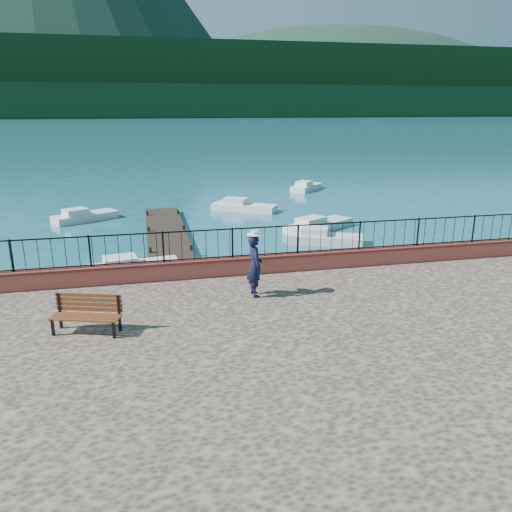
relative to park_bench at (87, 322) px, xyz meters
name	(u,v)px	position (x,y,z in m)	size (l,w,h in m)	color
ground	(269,360)	(4.53, -0.16, -1.48)	(2000.00, 2000.00, 0.00)	#19596B
parapet	(242,265)	(4.53, 3.54, 0.01)	(28.00, 0.46, 0.58)	#B14940
railing	(242,243)	(4.53, 3.54, 0.77)	(27.00, 0.05, 0.95)	black
dock	(168,243)	(2.53, 11.84, -1.33)	(2.00, 16.00, 0.30)	#2D231C
far_forest	(144,101)	(4.53, 299.84, 7.52)	(900.00, 60.00, 18.00)	black
foothills	(142,82)	(4.53, 359.84, 20.52)	(900.00, 120.00, 44.00)	black
companion_hill	(334,112)	(224.53, 559.84, -1.48)	(448.00, 384.00, 180.00)	#142D23
park_bench	(87,322)	(0.00, 0.00, 0.00)	(1.76, 1.04, 0.93)	black
person	(255,266)	(4.51, 1.53, 0.63)	(0.66, 0.44, 1.82)	black
hat	(255,233)	(4.51, 1.53, 1.60)	(0.44, 0.44, 0.12)	white
boat_0	(134,264)	(0.98, 7.90, -1.08)	(3.59, 1.30, 0.80)	silver
boat_1	(326,235)	(10.12, 10.66, -1.08)	(3.65, 1.30, 0.80)	silver
boat_2	(319,222)	(10.76, 13.43, -1.08)	(4.34, 1.30, 0.80)	silver
boat_3	(85,214)	(-1.94, 18.59, -1.08)	(3.66, 1.30, 0.80)	silver
boat_4	(244,204)	(7.79, 19.38, -1.08)	(4.16, 1.30, 0.80)	silver
boat_5	(307,185)	(14.32, 26.33, -1.08)	(3.34, 1.30, 0.80)	white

